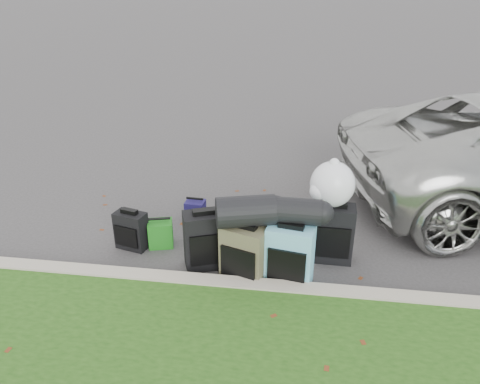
# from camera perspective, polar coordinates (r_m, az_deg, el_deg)

# --- Properties ---
(ground) EXTENTS (120.00, 120.00, 0.00)m
(ground) POSITION_cam_1_polar(r_m,az_deg,el_deg) (5.61, 0.74, -6.01)
(ground) COLOR #383535
(ground) RESTS_ON ground
(curb) EXTENTS (120.00, 0.18, 0.15)m
(curb) POSITION_cam_1_polar(r_m,az_deg,el_deg) (4.75, -0.79, -11.52)
(curb) COLOR #9E937F
(curb) RESTS_ON ground
(suitcase_small_black) EXTENTS (0.40, 0.28, 0.45)m
(suitcase_small_black) POSITION_cam_1_polar(r_m,az_deg,el_deg) (5.52, -13.10, -4.58)
(suitcase_small_black) COLOR black
(suitcase_small_black) RESTS_ON ground
(suitcase_large_black_left) EXTENTS (0.51, 0.41, 0.64)m
(suitcase_large_black_left) POSITION_cam_1_polar(r_m,az_deg,el_deg) (5.03, -4.25, -5.87)
(suitcase_large_black_left) COLOR black
(suitcase_large_black_left) RESTS_ON ground
(suitcase_olive) EXTENTS (0.52, 0.42, 0.62)m
(suitcase_olive) POSITION_cam_1_polar(r_m,az_deg,el_deg) (4.81, 0.58, -7.54)
(suitcase_olive) COLOR #42402A
(suitcase_olive) RESTS_ON ground
(suitcase_teal) EXTENTS (0.50, 0.35, 0.66)m
(suitcase_teal) POSITION_cam_1_polar(r_m,az_deg,el_deg) (4.77, 6.09, -7.76)
(suitcase_teal) COLOR teal
(suitcase_teal) RESTS_ON ground
(suitcase_large_black_right) EXTENTS (0.44, 0.27, 0.65)m
(suitcase_large_black_right) POSITION_cam_1_polar(r_m,az_deg,el_deg) (5.22, 11.26, -4.96)
(suitcase_large_black_right) COLOR black
(suitcase_large_black_right) RESTS_ON ground
(tote_green) EXTENTS (0.32, 0.28, 0.31)m
(tote_green) POSITION_cam_1_polar(r_m,az_deg,el_deg) (5.53, -9.65, -5.02)
(tote_green) COLOR #1B6E18
(tote_green) RESTS_ON ground
(tote_navy) EXTENTS (0.25, 0.21, 0.26)m
(tote_navy) POSITION_cam_1_polar(r_m,az_deg,el_deg) (6.04, -5.47, -2.25)
(tote_navy) COLOR #1D164E
(tote_navy) RESTS_ON ground
(duffel_left) EXTENTS (0.64, 0.46, 0.31)m
(duffel_left) POSITION_cam_1_polar(r_m,az_deg,el_deg) (4.60, 0.70, -2.37)
(duffel_left) COLOR black
(duffel_left) RESTS_ON suitcase_olive
(duffel_right) EXTENTS (0.48, 0.27, 0.26)m
(duffel_right) POSITION_cam_1_polar(r_m,az_deg,el_deg) (4.62, 6.97, -2.33)
(duffel_right) COLOR black
(duffel_right) RESTS_ON suitcase_teal
(trash_bag) EXTENTS (0.47, 0.47, 0.47)m
(trash_bag) POSITION_cam_1_polar(r_m,az_deg,el_deg) (5.01, 11.20, 0.94)
(trash_bag) COLOR white
(trash_bag) RESTS_ON suitcase_large_black_right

